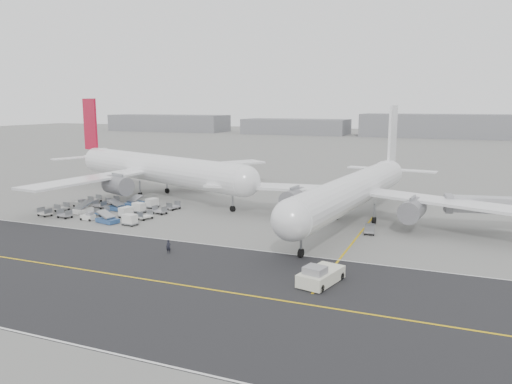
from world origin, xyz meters
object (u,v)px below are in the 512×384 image
at_px(airliner_a, 154,168).
at_px(airliner_b, 355,190).
at_px(ground_crew_a, 168,247).
at_px(jet_bridge, 495,207).
at_px(pushback_tug, 320,276).

xyz_separation_m(airliner_a, airliner_b, (46.30, -8.56, -0.46)).
bearing_deg(ground_crew_a, airliner_a, 120.92).
height_order(airliner_b, jet_bridge, airliner_b).
xyz_separation_m(airliner_a, pushback_tug, (48.69, -40.09, -5.21)).
height_order(airliner_b, pushback_tug, airliner_b).
relative_size(jet_bridge, ground_crew_a, 8.14).
bearing_deg(pushback_tug, jet_bridge, 73.03).
relative_size(airliner_a, ground_crew_a, 31.25).
bearing_deg(airliner_b, ground_crew_a, -119.08).
distance_m(jet_bridge, ground_crew_a, 51.50).
distance_m(airliner_a, pushback_tug, 63.29).
relative_size(airliner_b, ground_crew_a, 30.26).
height_order(airliner_a, ground_crew_a, airliner_a).
distance_m(pushback_tug, ground_crew_a, 22.61).
height_order(airliner_b, ground_crew_a, airliner_b).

